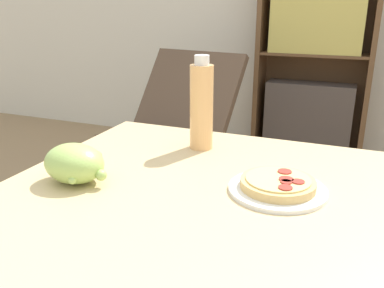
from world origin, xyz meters
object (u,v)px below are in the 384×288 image
object	(u,v)px
pizza_on_plate	(279,186)
grape_bunch	(75,163)
bookshelf	(313,64)
lounge_chair_near	(174,149)
drink_bottle	(202,106)

from	to	relation	value
pizza_on_plate	grape_bunch	bearing A→B (deg)	-164.63
bookshelf	grape_bunch	bearing A→B (deg)	-96.83
pizza_on_plate	lounge_chair_near	xyz separation A→B (m)	(-0.91, 1.38, -0.49)
grape_bunch	pizza_on_plate	bearing A→B (deg)	15.37
drink_bottle	bookshelf	size ratio (longest dim) A/B	0.17
drink_bottle	bookshelf	distance (m)	2.11
grape_bunch	drink_bottle	size ratio (longest dim) A/B	0.61
pizza_on_plate	grape_bunch	world-z (taller)	grape_bunch
drink_bottle	lounge_chair_near	size ratio (longest dim) A/B	0.32
bookshelf	drink_bottle	bearing A→B (deg)	-92.67
drink_bottle	grape_bunch	bearing A→B (deg)	-119.16
drink_bottle	bookshelf	world-z (taller)	bookshelf
drink_bottle	lounge_chair_near	distance (m)	1.45
lounge_chair_near	grape_bunch	bearing A→B (deg)	-64.43
pizza_on_plate	drink_bottle	xyz separation A→B (m)	(-0.28, 0.22, 0.12)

